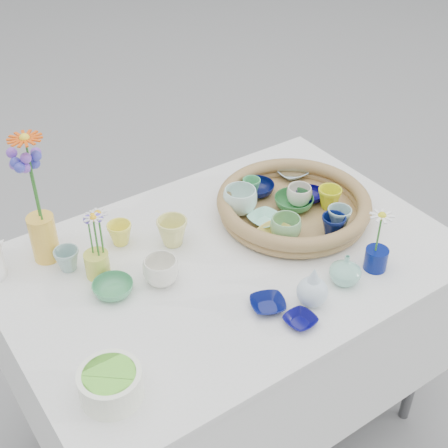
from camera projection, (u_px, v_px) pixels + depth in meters
ground at (227, 421)px, 2.23m from camera, size 80.00×80.00×0.00m
display_table at (227, 421)px, 2.23m from camera, size 1.26×0.86×0.77m
wicker_tray at (293, 206)px, 1.91m from camera, size 0.47×0.47×0.08m
tray_ceramic_0 at (257, 189)px, 2.00m from camera, size 0.12×0.12×0.03m
tray_ceramic_1 at (310, 196)px, 1.97m from camera, size 0.10×0.10×0.03m
tray_ceramic_2 at (329, 198)px, 1.92m from camera, size 0.10×0.10×0.07m
tray_ceramic_3 at (294, 202)px, 1.93m from camera, size 0.14×0.14×0.04m
tray_ceramic_4 at (286, 228)px, 1.80m from camera, size 0.11×0.11×0.07m
tray_ceramic_5 at (265, 220)px, 1.87m from camera, size 0.11×0.11×0.02m
tray_ceramic_6 at (240, 201)px, 1.90m from camera, size 0.13×0.13×0.08m
tray_ceramic_7 at (299, 195)px, 1.94m from camera, size 0.10×0.10×0.06m
tray_ceramic_8 at (292, 172)px, 2.08m from camera, size 0.11×0.11×0.03m
tray_ceramic_9 at (333, 226)px, 1.81m from camera, size 0.08×0.08×0.07m
tray_ceramic_10 at (276, 237)px, 1.80m from camera, size 0.14×0.14×0.03m
tray_ceramic_11 at (339, 218)px, 1.84m from camera, size 0.09×0.09×0.07m
tray_ceramic_12 at (251, 187)px, 1.99m from camera, size 0.07×0.07×0.05m
loose_ceramic_0 at (120, 234)px, 1.81m from camera, size 0.09×0.09×0.07m
loose_ceramic_1 at (172, 232)px, 1.80m from camera, size 0.12×0.12×0.08m
loose_ceramic_2 at (113, 289)px, 1.65m from camera, size 0.14×0.14×0.03m
loose_ceramic_3 at (161, 271)px, 1.67m from camera, size 0.10×0.10×0.08m
loose_ceramic_4 at (268, 305)px, 1.61m from camera, size 0.12×0.12×0.02m
loose_ceramic_5 at (67, 260)px, 1.72m from camera, size 0.07×0.07×0.07m
loose_ceramic_6 at (300, 321)px, 1.56m from camera, size 0.09×0.09×0.02m
fluted_bowl at (111, 385)px, 1.37m from camera, size 0.18×0.18×0.07m
bud_vase_paleblue at (313, 285)px, 1.59m from camera, size 0.11×0.11×0.13m
bud_vase_seafoam at (346, 269)px, 1.67m from camera, size 0.11×0.11×0.09m
bud_vase_cobalt at (376, 259)px, 1.72m from camera, size 0.07×0.07×0.06m
single_daisy at (379, 233)px, 1.67m from camera, size 0.09×0.09×0.14m
tall_vase_yellow at (44, 238)px, 1.73m from camera, size 0.08×0.08×0.14m
gerbera at (34, 181)px, 1.61m from camera, size 0.13×0.13×0.27m
hydrangea at (34, 188)px, 1.65m from camera, size 0.08×0.08×0.25m
daisy_cup at (97, 264)px, 1.69m from camera, size 0.07×0.07×0.07m
daisy_posy at (96, 230)px, 1.63m from camera, size 0.08×0.08×0.15m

